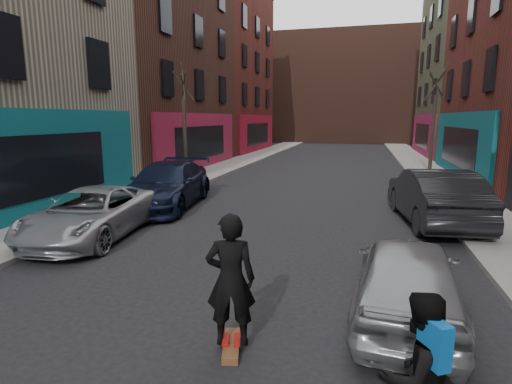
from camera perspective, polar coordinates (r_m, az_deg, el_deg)
The scene contains 13 objects.
sidewalk_left at distance 31.87m, azimuth -0.94°, elevation 4.87°, with size 2.50×84.00×0.13m, color gray.
sidewalk_right at distance 30.92m, azimuth 22.01°, elevation 3.93°, with size 2.50×84.00×0.13m, color gray.
buildings_left at distance 23.47m, azimuth -30.64°, elevation 21.54°, with size 12.00×56.00×16.50m, color #5E241B.
building_far at distance 56.69m, azimuth 12.81°, elevation 14.11°, with size 40.00×10.00×14.00m, color #47281E.
tree_left_far at distance 20.41m, azimuth -10.22°, elevation 10.85°, with size 2.00×2.00×6.50m, color black, non-canonical shape.
tree_right_far at distance 24.81m, azimuth 24.11°, elevation 10.37°, with size 2.00×2.00×6.80m, color black, non-canonical shape.
parked_left_far at distance 11.70m, azimuth -22.36°, elevation -2.83°, with size 2.21×4.79×1.33m, color #9B9FA4.
parked_left_end at distance 14.95m, azimuth -12.63°, elevation 1.02°, with size 2.26×5.55×1.61m, color black.
parked_right_far at distance 7.01m, azimuth 20.79°, elevation -11.33°, with size 1.61×3.99×1.36m, color #909498.
parked_right_end at distance 13.38m, azimuth 24.09°, elevation -0.55°, with size 1.80×5.16×1.70m, color black.
skateboard at distance 6.04m, azimuth -3.52°, elevation -21.04°, with size 0.22×0.80×0.10m, color brown.
skateboarder at distance 5.59m, azimuth -3.64°, elevation -12.38°, with size 0.68×0.45×1.87m, color black.
pedestrian at distance 4.39m, azimuth 22.08°, elevation -23.03°, with size 1.01×0.95×1.65m.
Camera 1 is at (2.40, -0.51, 3.21)m, focal length 28.00 mm.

